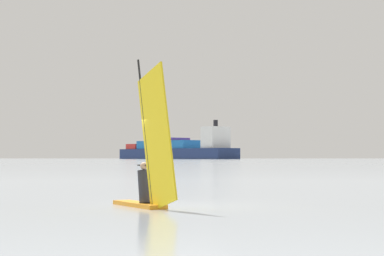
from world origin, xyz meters
TOP-DOWN VIEW (x-y plane):
  - ground_plane at (0.00, 0.00)m, footprint 4000.00×4000.00m
  - windsurfer at (-0.42, -1.29)m, footprint 3.05×2.76m
  - cargo_ship at (-242.91, 604.34)m, footprint 139.98×90.27m

SIDE VIEW (x-z plane):
  - ground_plane at x=0.00m, z-range 0.00..0.00m
  - windsurfer at x=-0.42m, z-range -1.00..3.36m
  - cargo_ship at x=-242.91m, z-range -8.94..26.07m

